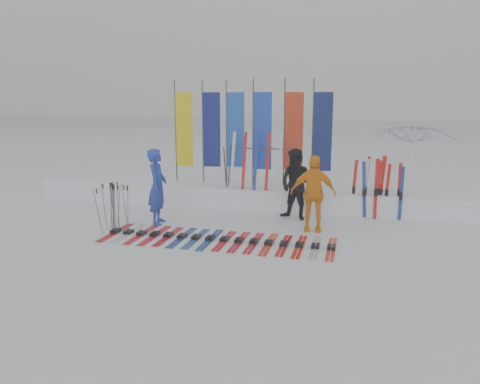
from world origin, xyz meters
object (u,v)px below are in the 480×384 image
(person_yellow, at_px, (313,193))
(ski_row, at_px, (217,239))
(tent_canopy, at_px, (412,166))
(ski_rack, at_px, (260,162))
(person_blue, at_px, (157,187))
(person_black, at_px, (296,185))

(person_yellow, height_order, ski_row, person_yellow)
(tent_canopy, height_order, ski_row, tent_canopy)
(ski_row, distance_m, ski_rack, 3.70)
(person_yellow, relative_size, ski_row, 0.35)
(person_blue, height_order, ski_rack, person_blue)
(person_yellow, xyz_separation_m, ski_row, (-2.04, -1.39, -0.91))
(person_yellow, bearing_deg, person_blue, -179.63)
(person_black, relative_size, ski_row, 0.36)
(person_yellow, bearing_deg, ski_rack, 126.40)
(ski_row, bearing_deg, person_blue, 151.03)
(tent_canopy, relative_size, ski_row, 0.53)
(person_black, height_order, tent_canopy, tent_canopy)
(person_black, xyz_separation_m, ski_row, (-1.49, -2.39, -0.92))
(ski_row, height_order, ski_rack, ski_rack)
(person_black, distance_m, tent_canopy, 3.75)
(tent_canopy, bearing_deg, ski_rack, -166.85)
(person_blue, distance_m, person_yellow, 3.99)
(ski_rack, bearing_deg, person_yellow, -49.43)
(tent_canopy, bearing_deg, person_black, -146.71)
(ski_row, bearing_deg, person_black, 58.00)
(person_blue, xyz_separation_m, ski_rack, (2.22, 2.36, 0.40))
(person_black, relative_size, ski_rack, 0.93)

